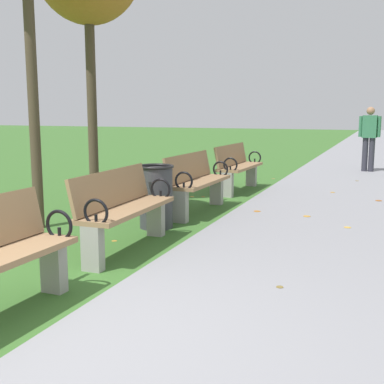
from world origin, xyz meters
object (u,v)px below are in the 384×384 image
(park_bench_2, at_px, (123,208))
(pedestrian_walking, at_px, (369,135))
(park_bench_4, at_px, (238,166))
(trash_bin, at_px, (156,196))
(park_bench_3, at_px, (197,181))

(park_bench_2, distance_m, pedestrian_walking, 8.92)
(park_bench_4, relative_size, trash_bin, 1.92)
(pedestrian_walking, bearing_deg, park_bench_2, -104.49)
(park_bench_2, bearing_deg, park_bench_3, 90.00)
(park_bench_3, relative_size, park_bench_4, 1.00)
(trash_bin, bearing_deg, park_bench_4, 87.49)
(park_bench_2, relative_size, pedestrian_walking, 0.99)
(park_bench_3, xyz_separation_m, park_bench_4, (0.00, 2.22, 0.00))
(park_bench_4, distance_m, pedestrian_walking, 4.71)
(park_bench_2, relative_size, trash_bin, 1.92)
(park_bench_4, xyz_separation_m, trash_bin, (-0.15, -3.35, -0.06))
(park_bench_3, height_order, pedestrian_walking, pedestrian_walking)
(park_bench_2, xyz_separation_m, trash_bin, (-0.15, 1.14, -0.06))
(park_bench_4, bearing_deg, trash_bin, -92.51)
(park_bench_3, distance_m, trash_bin, 1.15)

